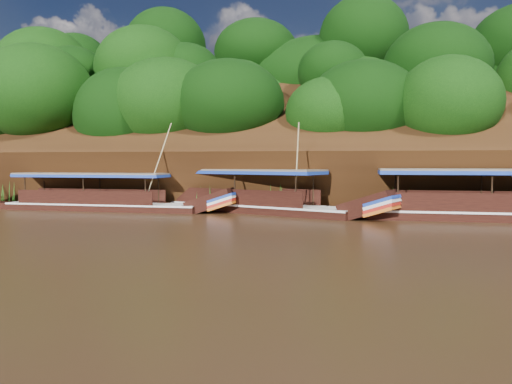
% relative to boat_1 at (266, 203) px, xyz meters
% --- Properties ---
extents(ground, '(160.00, 160.00, 0.00)m').
position_rel_boat_1_xyz_m(ground, '(1.02, -8.30, -0.60)').
color(ground, black).
rests_on(ground, ground).
extents(riverbank, '(120.00, 30.06, 19.40)m').
position_rel_boat_1_xyz_m(riverbank, '(1.01, 14.42, 1.29)').
color(riverbank, black).
rests_on(riverbank, ground).
extents(boat_1, '(15.00, 7.74, 5.80)m').
position_rel_boat_1_xyz_m(boat_1, '(0.00, 0.00, 0.00)').
color(boat_1, black).
rests_on(boat_1, ground).
extents(boat_2, '(15.27, 2.71, 5.98)m').
position_rel_boat_1_xyz_m(boat_2, '(-9.78, -0.42, -0.06)').
color(boat_2, black).
rests_on(boat_2, ground).
extents(reeds, '(48.86, 2.40, 2.03)m').
position_rel_boat_1_xyz_m(reeds, '(-2.32, 1.03, 0.29)').
color(reeds, '#2A691A').
rests_on(reeds, ground).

